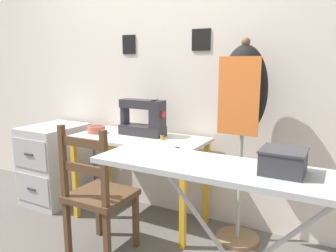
{
  "coord_description": "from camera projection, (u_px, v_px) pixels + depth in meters",
  "views": [
    {
      "loc": [
        1.43,
        -1.89,
        1.3
      ],
      "look_at": [
        0.28,
        0.23,
        0.84
      ],
      "focal_mm": 35.0,
      "sensor_mm": 36.0,
      "label": 1
    }
  ],
  "objects": [
    {
      "name": "fabric_bowl",
      "position": [
        96.0,
        129.0,
        2.78
      ],
      "size": [
        0.15,
        0.15,
        0.06
      ],
      "color": "#B25647",
      "rests_on": "sewing_table"
    },
    {
      "name": "scissors",
      "position": [
        181.0,
        148.0,
        2.28
      ],
      "size": [
        0.13,
        0.06,
        0.01
      ],
      "color": "silver",
      "rests_on": "sewing_table"
    },
    {
      "name": "sewing_machine",
      "position": [
        145.0,
        119.0,
        2.66
      ],
      "size": [
        0.4,
        0.15,
        0.32
      ],
      "color": "#28282D",
      "rests_on": "sewing_table"
    },
    {
      "name": "wall_back",
      "position": [
        159.0,
        66.0,
        2.8
      ],
      "size": [
        10.0,
        0.06,
        2.55
      ],
      "color": "silver",
      "rests_on": "ground_plane"
    },
    {
      "name": "filing_cabinet",
      "position": [
        55.0,
        163.0,
        3.11
      ],
      "size": [
        0.45,
        0.57,
        0.73
      ],
      "color": "#B7B7BC",
      "rests_on": "ground_plane"
    },
    {
      "name": "ground_plane",
      "position": [
        122.0,
        233.0,
        2.54
      ],
      "size": [
        14.0,
        14.0,
        0.0
      ],
      "primitive_type": "plane",
      "color": "#5B5651"
    },
    {
      "name": "wooden_chair",
      "position": [
        98.0,
        195.0,
        2.2
      ],
      "size": [
        0.4,
        0.38,
        0.92
      ],
      "color": "#513823",
      "rests_on": "ground_plane"
    },
    {
      "name": "thread_spool_near_machine",
      "position": [
        162.0,
        138.0,
        2.52
      ],
      "size": [
        0.03,
        0.03,
        0.04
      ],
      "color": "orange",
      "rests_on": "sewing_table"
    },
    {
      "name": "ironing_board",
      "position": [
        242.0,
        181.0,
        1.31
      ],
      "size": [
        1.29,
        0.33,
        0.89
      ],
      "color": "#ADB2B7",
      "rests_on": "ground_plane"
    },
    {
      "name": "dress_form",
      "position": [
        243.0,
        101.0,
        2.25
      ],
      "size": [
        0.32,
        0.32,
        1.47
      ],
      "color": "#846647",
      "rests_on": "ground_plane"
    },
    {
      "name": "storage_box",
      "position": [
        283.0,
        161.0,
        1.24
      ],
      "size": [
        0.17,
        0.17,
        0.09
      ],
      "color": "#333338",
      "rests_on": "ironing_board"
    },
    {
      "name": "sewing_table",
      "position": [
        138.0,
        149.0,
        2.64
      ],
      "size": [
        1.09,
        0.51,
        0.72
      ],
      "color": "silver",
      "rests_on": "ground_plane"
    }
  ]
}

